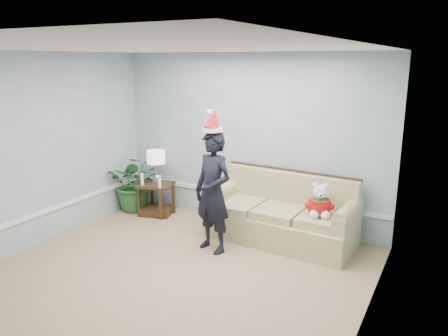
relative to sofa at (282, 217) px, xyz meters
name	(u,v)px	position (x,y,z in m)	size (l,w,h in m)	color
room_shell	(150,177)	(-0.77, -2.06, 1.00)	(4.54, 5.04, 2.74)	tan
wainscot_trim	(138,207)	(-1.94, -0.88, 0.10)	(4.49, 4.99, 0.06)	white
sofa	(282,217)	(0.00, 0.00, 0.00)	(2.16, 1.03, 0.99)	#505C2B
side_table	(156,202)	(-2.27, -0.01, -0.14)	(0.68, 0.61, 0.55)	#3A2715
table_lamp	(156,158)	(-2.29, 0.04, 0.62)	(0.31, 0.31, 0.56)	silver
candle_pair	(151,181)	(-2.24, -0.18, 0.29)	(0.41, 0.05, 0.21)	silver
houseplant	(135,182)	(-2.74, 0.02, 0.15)	(0.90, 0.78, 1.00)	#205226
man	(213,192)	(-0.70, -0.79, 0.49)	(0.61, 0.40, 1.68)	black
santa_hat	(213,121)	(-0.70, -0.78, 1.45)	(0.29, 0.32, 0.31)	white
teddy_bear	(319,204)	(0.59, -0.15, 0.34)	(0.37, 0.37, 0.47)	white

